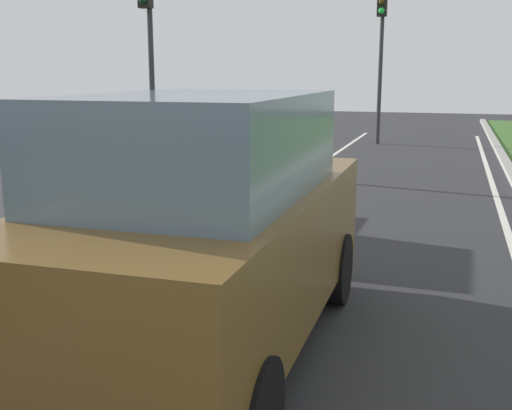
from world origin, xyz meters
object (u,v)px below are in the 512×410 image
car_hatchback_far (133,169)px  car_suv_ahead (207,226)px  traffic_light_overhead_left (148,30)px  traffic_light_far_median (381,36)px

car_hatchback_far → car_suv_ahead: bearing=-52.9°
car_suv_ahead → traffic_light_overhead_left: bearing=118.9°
car_hatchback_far → traffic_light_overhead_left: bearing=115.6°
car_suv_ahead → traffic_light_overhead_left: (-5.50, 9.78, 2.32)m
car_suv_ahead → traffic_light_far_median: size_ratio=0.85×
car_suv_ahead → traffic_light_far_median: (-0.53, 17.02, 2.46)m
car_hatchback_far → traffic_light_overhead_left: 6.56m
traffic_light_overhead_left → car_hatchback_far: bearing=-66.0°
car_suv_ahead → car_hatchback_far: bearing=125.0°
car_suv_ahead → traffic_light_overhead_left: size_ratio=0.87×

